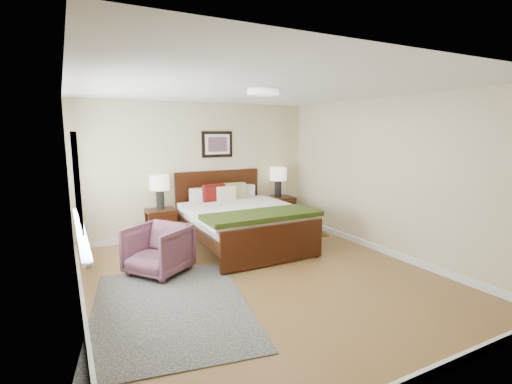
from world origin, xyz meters
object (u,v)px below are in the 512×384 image
(nightstand_left, at_px, (161,216))
(lamp_left, at_px, (160,186))
(lamp_right, at_px, (278,176))
(armchair, at_px, (158,250))
(nightstand_right, at_px, (278,208))
(bed, at_px, (241,215))
(rug_persian, at_px, (171,307))

(nightstand_left, distance_m, lamp_left, 0.55)
(lamp_right, distance_m, armchair, 3.27)
(lamp_right, bearing_deg, nightstand_right, -90.00)
(nightstand_left, distance_m, lamp_right, 2.50)
(armchair, bearing_deg, lamp_right, 81.71)
(bed, xyz_separation_m, lamp_right, (1.25, 0.86, 0.50))
(armchair, xyz_separation_m, rug_persian, (-0.13, -1.09, -0.34))
(nightstand_left, xyz_separation_m, lamp_right, (2.43, 0.02, 0.58))
(bed, bearing_deg, rug_persian, -134.85)
(nightstand_left, bearing_deg, nightstand_right, 0.15)
(bed, distance_m, rug_persian, 2.47)
(nightstand_right, height_order, lamp_left, lamp_left)
(nightstand_left, relative_size, armchair, 0.79)
(lamp_left, xyz_separation_m, rug_persian, (-0.52, -2.57, -1.02))
(nightstand_left, height_order, nightstand_right, nightstand_right)
(nightstand_right, xyz_separation_m, rug_persian, (-2.95, -2.56, -0.38))
(bed, xyz_separation_m, armchair, (-1.57, -0.62, -0.21))
(lamp_left, relative_size, armchair, 0.81)
(nightstand_right, xyz_separation_m, lamp_left, (-2.43, 0.01, 0.64))
(lamp_left, height_order, rug_persian, lamp_left)
(armchair, distance_m, rug_persian, 1.15)
(bed, relative_size, armchair, 2.93)
(nightstand_left, distance_m, armchair, 1.52)
(lamp_right, height_order, armchair, lamp_right)
(rug_persian, bearing_deg, nightstand_left, 88.54)
(nightstand_right, relative_size, lamp_left, 1.02)
(nightstand_right, bearing_deg, armchair, -152.54)
(nightstand_left, height_order, armchair, armchair)
(rug_persian, bearing_deg, bed, 55.27)
(lamp_left, height_order, armchair, lamp_left)
(nightstand_right, relative_size, lamp_right, 1.02)
(lamp_left, bearing_deg, lamp_right, 0.00)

